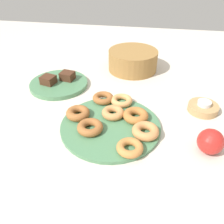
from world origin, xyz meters
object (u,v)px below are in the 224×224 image
Objects in this scene: donut_plate at (111,126)px; apple at (210,142)px; donut_4 at (136,116)px; donut_5 at (78,113)px; donut_2 at (90,127)px; cake_plate at (59,84)px; brownie_near at (48,80)px; candle_holder at (203,108)px; donut_3 at (103,98)px; brownie_far at (67,76)px; basket at (133,60)px; donut_6 at (130,148)px; tealight at (204,103)px; donut_1 at (114,113)px; donut_7 at (122,101)px; donut_0 at (145,131)px.

apple is at bearing -11.36° from donut_plate.
donut_5 is at bearing -174.49° from donut_4.
donut_5 is (-0.06, 0.07, 0.00)m from donut_2.
brownie_near is (-0.04, -0.02, 0.03)m from cake_plate.
donut_plate is 0.36m from candle_holder.
donut_3 is (0.01, 0.18, -0.00)m from donut_2.
donut_4 is 0.40m from brownie_far.
donut_4 is 0.37× the size of basket.
cake_plate is at bearing 152.25° from apple.
donut_6 is 1.62× the size of tealight.
donut_6 is 0.58m from basket.
donut_4 is 1.10× the size of donut_6.
apple is at bearing -25.12° from donut_4.
donut_plate is 0.12m from donut_5.
donut_4 is 1.06× the size of donut_5.
donut_4 is at bearing -35.33° from donut_3.
donut_3 is 1.64× the size of tealight.
donut_6 is at bearing -41.01° from brownie_near.
tealight is (0.24, 0.11, 0.01)m from donut_4.
apple is (0.23, 0.05, 0.01)m from donut_6.
donut_1 is at bearing 10.83° from donut_5.
donut_3 is 0.38m from candle_holder.
donut_1 is 0.90× the size of donut_4.
tealight reaches higher than donut_plate.
candle_holder is at bearing 47.03° from donut_6.
candle_holder is 1.42× the size of apple.
donut_1 is 1.03× the size of apple.
donut_3 is at bearing 110.96° from donut_plate.
donut_0 is at bearing -59.43° from donut_7.
donut_3 reaches higher than candle_holder.
donut_plate is at bearing -69.04° from donut_3.
donut_5 is 0.33× the size of cake_plate.
basket is (0.34, 0.24, 0.01)m from brownie_near.
donut_0 is 0.09m from donut_6.
tealight is at bearing 23.74° from donut_4.
donut_4 is 1.14× the size of apple.
candle_holder is (0.24, 0.26, -0.01)m from donut_6.
donut_7 is at bearing 123.90° from donut_4.
apple reaches higher than donut_2.
brownie_far is at bearing 151.89° from donut_7.
donut_0 is 1.09× the size of donut_1.
brownie_far reaches higher than donut_4.
brownie_near is 0.08m from brownie_far.
brownie_far is at bearing 45.00° from cake_plate.
donut_0 and donut_5 have the same top height.
donut_0 is 1.55× the size of brownie_far.
donut_0 is 0.50m from brownie_near.
donut_1 reaches higher than cake_plate.
donut_4 is at bearing -82.98° from basket.
brownie_far is at bearing 131.32° from donut_plate.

